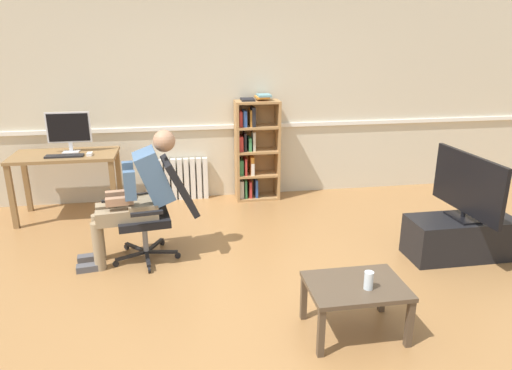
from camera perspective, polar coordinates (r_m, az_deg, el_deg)
The scene contains 14 objects.
ground_plane at distance 3.87m, azimuth -0.13°, elevation -13.98°, with size 18.00×18.00×0.00m, color olive.
back_wall at distance 5.95m, azimuth -4.36°, elevation 11.27°, with size 12.00×0.13×2.70m.
computer_desk at distance 5.71m, azimuth -22.29°, elevation 2.41°, with size 1.15×0.61×0.76m.
imac_monitor at distance 5.69m, azimuth -21.97°, elevation 6.36°, with size 0.48×0.14×0.46m.
keyboard at distance 5.54m, azimuth -22.43°, elevation 3.31°, with size 0.40×0.12×0.02m, color black.
computer_mouse at distance 5.51m, azimuth -19.71°, elevation 3.60°, with size 0.06×0.10×0.03m, color white.
bookshelf at distance 5.92m, azimuth -0.26°, elevation 4.36°, with size 0.55×0.29×1.34m.
radiator at distance 6.04m, azimuth -9.65°, elevation 0.70°, with size 0.79×0.08×0.54m.
office_chair at distance 4.44m, azimuth -11.68°, elevation -2.47°, with size 0.82×0.63×0.96m.
person_seated at distance 4.38m, azimuth -14.32°, elevation -1.08°, with size 0.97×0.43×1.23m.
tv_stand at distance 4.88m, azimuth 23.69°, elevation -5.89°, with size 1.00×0.43×0.39m.
tv_screen at distance 4.71m, azimuth 24.51°, elevation -0.06°, with size 0.22×0.96×0.62m.
coffee_table at distance 3.42m, azimuth 12.11°, elevation -12.58°, with size 0.68×0.50×0.39m.
drinking_glass at distance 3.32m, azimuth 13.64°, elevation -11.29°, with size 0.06×0.06×0.13m, color silver.
Camera 1 is at (-0.53, -3.23, 2.06)m, focal length 32.64 mm.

